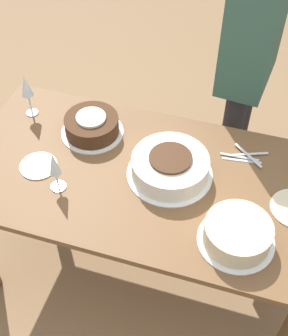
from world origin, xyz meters
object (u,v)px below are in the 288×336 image
(cake_center_white, at_px, (170,166))
(wine_glass_near, at_px, (26,87))
(cake_front_chocolate, at_px, (92,125))
(cake_back_decorated, at_px, (237,234))
(wine_glass_far, at_px, (54,166))
(person_cutting, at_px, (252,44))

(cake_center_white, relative_size, wine_glass_near, 1.66)
(cake_front_chocolate, distance_m, wine_glass_near, 0.35)
(cake_center_white, relative_size, cake_back_decorated, 1.24)
(cake_front_chocolate, bearing_deg, wine_glass_far, 87.55)
(wine_glass_far, bearing_deg, wine_glass_near, -51.06)
(cake_center_white, height_order, cake_front_chocolate, cake_center_white)
(cake_back_decorated, xyz_separation_m, person_cutting, (0.12, -0.93, 0.20))
(cake_back_decorated, bearing_deg, cake_center_white, -37.57)
(cake_front_chocolate, relative_size, person_cutting, 0.17)
(cake_center_white, bearing_deg, wine_glass_near, -13.83)
(cake_center_white, distance_m, cake_front_chocolate, 0.43)
(cake_center_white, xyz_separation_m, wine_glass_near, (0.73, -0.18, 0.11))
(cake_center_white, bearing_deg, cake_front_chocolate, -19.13)
(cake_front_chocolate, height_order, wine_glass_near, wine_glass_near)
(cake_back_decorated, xyz_separation_m, wine_glass_near, (1.05, -0.43, 0.11))
(person_cutting, bearing_deg, cake_front_chocolate, -42.90)
(cake_center_white, bearing_deg, cake_back_decorated, 142.43)
(wine_glass_near, distance_m, wine_glass_far, 0.49)
(cake_front_chocolate, distance_m, cake_back_decorated, 0.83)
(person_cutting, bearing_deg, cake_center_white, -11.14)
(cake_back_decorated, height_order, person_cutting, person_cutting)
(wine_glass_far, height_order, person_cutting, person_cutting)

